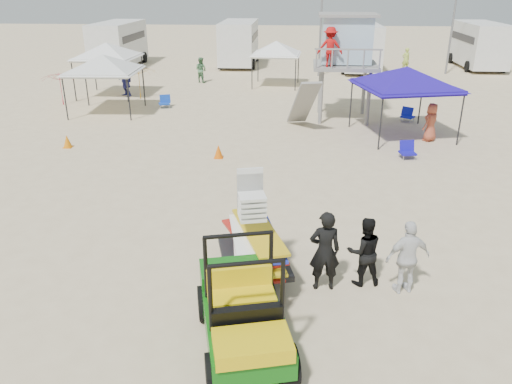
# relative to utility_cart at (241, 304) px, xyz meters

# --- Properties ---
(ground) EXTENTS (140.00, 140.00, 0.00)m
(ground) POSITION_rel_utility_cart_xyz_m (-0.56, 1.09, -0.94)
(ground) COLOR beige
(ground) RESTS_ON ground
(utility_cart) EXTENTS (1.92, 2.89, 2.01)m
(utility_cart) POSITION_rel_utility_cart_xyz_m (0.00, 0.00, 0.00)
(utility_cart) COLOR #0E590F
(utility_cart) RESTS_ON ground
(surf_trailer) EXTENTS (1.80, 2.65, 2.22)m
(surf_trailer) POSITION_rel_utility_cart_xyz_m (0.01, 2.34, -0.03)
(surf_trailer) COLOR black
(surf_trailer) RESTS_ON ground
(man_left) EXTENTS (0.70, 0.50, 1.78)m
(man_left) POSITION_rel_utility_cart_xyz_m (1.52, 2.04, -0.04)
(man_left) COLOR black
(man_left) RESTS_ON ground
(man_mid) EXTENTS (0.84, 0.71, 1.55)m
(man_mid) POSITION_rel_utility_cart_xyz_m (2.37, 2.29, -0.16)
(man_mid) COLOR black
(man_mid) RESTS_ON ground
(man_right) EXTENTS (1.03, 0.65, 1.63)m
(man_right) POSITION_rel_utility_cart_xyz_m (3.22, 2.04, -0.12)
(man_right) COLOR silver
(man_right) RESTS_ON ground
(lifeguard_tower) EXTENTS (2.96, 2.96, 4.62)m
(lifeguard_tower) POSITION_rel_utility_cart_xyz_m (3.01, 16.60, 2.50)
(lifeguard_tower) COLOR gray
(lifeguard_tower) RESTS_ON ground
(canopy_blue) EXTENTS (4.22, 4.22, 3.28)m
(canopy_blue) POSITION_rel_utility_cart_xyz_m (5.32, 13.78, 1.80)
(canopy_blue) COLOR black
(canopy_blue) RESTS_ON ground
(canopy_white_a) EXTENTS (3.32, 3.32, 3.23)m
(canopy_white_a) POSITION_rel_utility_cart_xyz_m (-8.41, 16.77, 1.74)
(canopy_white_a) COLOR black
(canopy_white_a) RESTS_ON ground
(canopy_white_b) EXTENTS (3.13, 3.13, 3.34)m
(canopy_white_b) POSITION_rel_utility_cart_xyz_m (-9.61, 20.64, 1.86)
(canopy_white_b) COLOR black
(canopy_white_b) RESTS_ON ground
(canopy_white_c) EXTENTS (2.95, 2.95, 3.12)m
(canopy_white_c) POSITION_rel_utility_cart_xyz_m (-0.37, 24.30, 1.63)
(canopy_white_c) COLOR black
(canopy_white_c) RESTS_ON ground
(umbrella_a) EXTENTS (2.00, 2.03, 1.70)m
(umbrella_a) POSITION_rel_utility_cart_xyz_m (-11.41, 18.24, -0.09)
(umbrella_a) COLOR red
(umbrella_a) RESTS_ON ground
(umbrella_b) EXTENTS (2.60, 2.62, 1.79)m
(umbrella_b) POSITION_rel_utility_cart_xyz_m (-7.72, 19.99, -0.04)
(umbrella_b) COLOR orange
(umbrella_b) RESTS_ON ground
(cone_near) EXTENTS (0.34, 0.34, 0.50)m
(cone_near) POSITION_rel_utility_cart_xyz_m (-1.93, 10.30, -0.69)
(cone_near) COLOR #DD5B06
(cone_near) RESTS_ON ground
(cone_far) EXTENTS (0.34, 0.34, 0.50)m
(cone_far) POSITION_rel_utility_cart_xyz_m (-8.03, 11.09, -0.69)
(cone_far) COLOR orange
(cone_far) RESTS_ON ground
(beach_chair_a) EXTENTS (0.68, 0.74, 0.64)m
(beach_chair_a) POSITION_rel_utility_cart_xyz_m (-5.88, 18.06, -0.62)
(beach_chair_a) COLOR #0F38A7
(beach_chair_a) RESTS_ON ground
(beach_chair_b) EXTENTS (0.62, 0.67, 0.64)m
(beach_chair_b) POSITION_rel_utility_cart_xyz_m (5.02, 10.84, -0.62)
(beach_chair_b) COLOR #140FA6
(beach_chair_b) RESTS_ON ground
(beach_chair_c) EXTENTS (0.73, 0.83, 0.64)m
(beach_chair_c) POSITION_rel_utility_cart_xyz_m (6.11, 16.26, -0.62)
(beach_chair_c) COLOR #101BB5
(beach_chair_c) RESTS_ON ground
(rv_far_left) EXTENTS (2.64, 6.80, 3.25)m
(rv_far_left) POSITION_rel_utility_cart_xyz_m (-12.56, 31.09, 0.86)
(rv_far_left) COLOR silver
(rv_far_left) RESTS_ON ground
(rv_mid_left) EXTENTS (2.65, 6.50, 3.25)m
(rv_mid_left) POSITION_rel_utility_cart_xyz_m (-3.56, 32.59, 0.86)
(rv_mid_left) COLOR silver
(rv_mid_left) RESTS_ON ground
(rv_mid_right) EXTENTS (2.64, 7.00, 3.25)m
(rv_mid_right) POSITION_rel_utility_cart_xyz_m (5.44, 31.09, 0.86)
(rv_mid_right) COLOR silver
(rv_mid_right) RESTS_ON ground
(rv_far_right) EXTENTS (2.64, 6.60, 3.25)m
(rv_far_right) POSITION_rel_utility_cart_xyz_m (14.44, 32.59, 0.86)
(rv_far_right) COLOR silver
(rv_far_right) RESTS_ON ground
(light_pole_left) EXTENTS (0.14, 0.14, 8.00)m
(light_pole_left) POSITION_rel_utility_cart_xyz_m (2.44, 28.09, 3.06)
(light_pole_left) COLOR slate
(light_pole_left) RESTS_ON ground
(light_pole_right) EXTENTS (0.14, 0.14, 8.00)m
(light_pole_right) POSITION_rel_utility_cart_xyz_m (11.44, 29.59, 3.06)
(light_pole_right) COLOR slate
(light_pole_right) RESTS_ON ground
(distant_beachgoers) EXTENTS (18.64, 18.19, 1.74)m
(distant_beachgoers) POSITION_rel_utility_cart_xyz_m (-2.91, 21.59, -0.11)
(distant_beachgoers) COLOR #497A50
(distant_beachgoers) RESTS_ON ground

